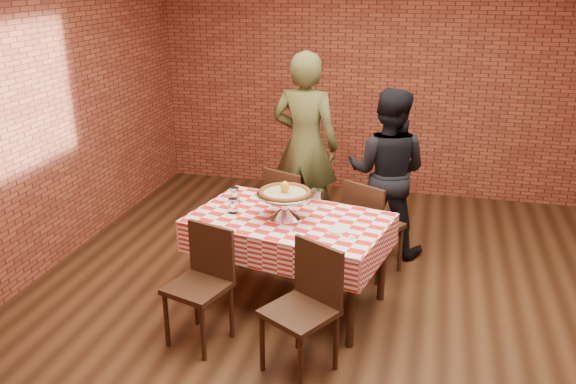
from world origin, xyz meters
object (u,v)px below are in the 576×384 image
Objects in this scene: chair_near_right at (299,313)px; chair_far_left at (293,211)px; chair_near_left at (198,289)px; chair_far_right at (375,227)px; table at (289,261)px; water_glass_left at (233,206)px; water_glass_right at (235,194)px; diner_olive at (305,146)px; pizza_stand at (285,206)px; diner_black at (387,172)px; pizza at (285,193)px; condiment_caddy at (317,198)px.

chair_far_left is (-0.46, 1.73, -0.00)m from chair_near_right.
chair_near_left is 0.99× the size of chair_far_right.
chair_near_right reaches higher than chair_near_left.
water_glass_left reaches higher than table.
water_glass_right is 1.23m from diner_olive.
pizza_stand reaches higher than chair_far_right.
chair_far_left is (0.28, 0.89, -0.37)m from water_glass_left.
chair_far_right reaches higher than water_glass_left.
chair_near_right is (0.31, -0.84, -0.41)m from pizza_stand.
chair_near_right is at bearing -53.25° from water_glass_right.
water_glass_right is at bearing 46.01° from diner_black.
water_glass_right is 1.02m from chair_near_left.
table is 0.80× the size of diner_olive.
pizza is 1.39m from diner_black.
chair_far_right reaches higher than table.
chair_near_left is at bearing 65.92° from diner_black.
chair_far_left is (-0.14, 0.89, -0.41)m from pizza_stand.
pizza_stand is 0.50× the size of chair_near_right.
diner_black is at bearing 38.63° from water_glass_right.
water_glass_right is at bearing 50.77° from chair_far_right.
pizza is at bearing 140.37° from chair_near_right.
table is at bearing 71.30° from chair_near_left.
diner_black is (0.69, 1.20, -0.16)m from pizza.
chair_near_right is at bearing 87.02° from diner_black.
diner_olive is at bearing 96.24° from pizza_stand.
chair_near_left is 2.20m from diner_olive.
diner_black is at bearing 109.55° from chair_near_right.
diner_olive is at bearing 97.55° from table.
chair_near_left is at bearing -160.87° from chair_near_right.
diner_black is (0.65, 1.18, 0.42)m from table.
condiment_caddy is 1.23m from chair_near_right.
water_glass_right is 0.69m from condiment_caddy.
diner_olive is (-0.16, 1.43, 0.08)m from pizza_stand.
diner_black reaches higher than chair_near_right.
condiment_caddy is at bearing 27.14° from water_glass_left.
condiment_caddy is (0.19, 0.32, -0.14)m from pizza.
chair_near_left is (0.03, -0.94, -0.38)m from water_glass_right.
pizza_stand is 3.77× the size of water_glass_right.
table is 12.57× the size of water_glass_left.
water_glass_left is at bearing -178.54° from table.
water_glass_left is 1.34m from chair_far_right.
pizza is 0.99m from chair_near_left.
water_glass_left is 0.14× the size of chair_near_left.
chair_near_right is 1.01× the size of chair_far_left.
pizza is 1.03m from chair_near_right.
pizza is at bearing -110.40° from condiment_caddy.
pizza_stand is 1.38m from diner_black.
diner_black is (0.84, -0.23, -0.14)m from diner_olive.
water_glass_left is 0.79m from chair_near_left.
table is at bearing 24.75° from pizza_stand.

